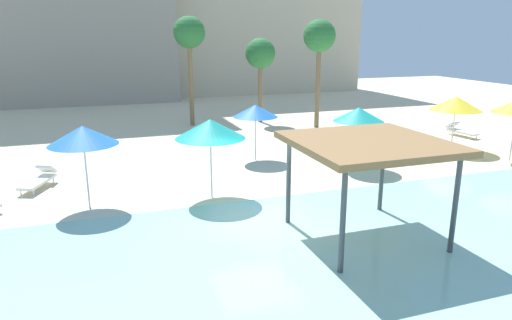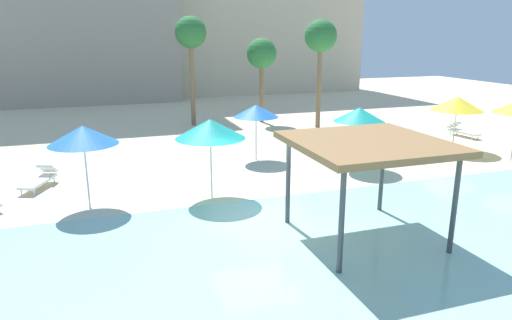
% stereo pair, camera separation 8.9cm
% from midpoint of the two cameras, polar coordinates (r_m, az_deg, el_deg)
% --- Properties ---
extents(ground_plane, '(80.00, 80.00, 0.00)m').
position_cam_midpoint_polar(ground_plane, '(14.60, -0.32, -7.13)').
color(ground_plane, beige).
extents(lagoon_water, '(44.00, 13.50, 0.04)m').
position_cam_midpoint_polar(lagoon_water, '(10.31, 9.57, -17.49)').
color(lagoon_water, '#99D1C6').
rests_on(lagoon_water, ground).
extents(shade_pavilion, '(3.93, 3.93, 2.82)m').
position_cam_midpoint_polar(shade_pavilion, '(12.78, 13.47, 1.59)').
color(shade_pavilion, '#42474C').
rests_on(shade_pavilion, ground).
extents(beach_umbrella_yellow_0, '(2.45, 2.45, 2.64)m').
position_cam_midpoint_polar(beach_umbrella_yellow_0, '(24.58, 23.27, 6.40)').
color(beach_umbrella_yellow_0, silver).
rests_on(beach_umbrella_yellow_0, ground).
extents(beach_umbrella_blue_2, '(2.01, 2.01, 2.52)m').
position_cam_midpoint_polar(beach_umbrella_blue_2, '(20.75, -0.20, 6.05)').
color(beach_umbrella_blue_2, silver).
rests_on(beach_umbrella_blue_2, ground).
extents(beach_umbrella_blue_3, '(2.21, 2.21, 2.75)m').
position_cam_midpoint_polar(beach_umbrella_blue_3, '(15.78, -20.66, 2.85)').
color(beach_umbrella_blue_3, silver).
rests_on(beach_umbrella_blue_3, ground).
extents(beach_umbrella_teal_4, '(2.13, 2.13, 2.61)m').
position_cam_midpoint_polar(beach_umbrella_teal_4, '(19.89, 12.38, 5.49)').
color(beach_umbrella_teal_4, silver).
rests_on(beach_umbrella_teal_4, ground).
extents(beach_umbrella_teal_5, '(2.41, 2.41, 2.78)m').
position_cam_midpoint_polar(beach_umbrella_teal_5, '(15.84, -5.81, 3.83)').
color(beach_umbrella_teal_5, silver).
rests_on(beach_umbrella_teal_5, ground).
extents(lounge_chair_0, '(0.85, 1.96, 0.74)m').
position_cam_midpoint_polar(lounge_chair_0, '(28.49, 23.74, 3.37)').
color(lounge_chair_0, white).
rests_on(lounge_chair_0, ground).
extents(lounge_chair_3, '(1.29, 1.98, 0.74)m').
position_cam_midpoint_polar(lounge_chair_3, '(19.13, -25.19, -2.11)').
color(lounge_chair_3, white).
rests_on(lounge_chair_3, ground).
extents(palm_tree_0, '(1.90, 1.90, 6.40)m').
position_cam_midpoint_polar(palm_tree_0, '(28.34, 7.70, 14.57)').
color(palm_tree_0, brown).
rests_on(palm_tree_0, ground).
extents(palm_tree_1, '(1.90, 1.90, 5.33)m').
position_cam_midpoint_polar(palm_tree_1, '(29.99, 0.45, 12.78)').
color(palm_tree_1, brown).
rests_on(palm_tree_1, ground).
extents(palm_tree_3, '(1.90, 1.90, 6.61)m').
position_cam_midpoint_polar(palm_tree_3, '(29.06, -8.29, 14.95)').
color(palm_tree_3, brown).
rests_on(palm_tree_3, ground).
extents(hotel_block_1, '(18.57, 9.12, 17.10)m').
position_cam_midpoint_polar(hotel_block_1, '(48.70, -0.00, 18.76)').
color(hotel_block_1, beige).
rests_on(hotel_block_1, ground).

